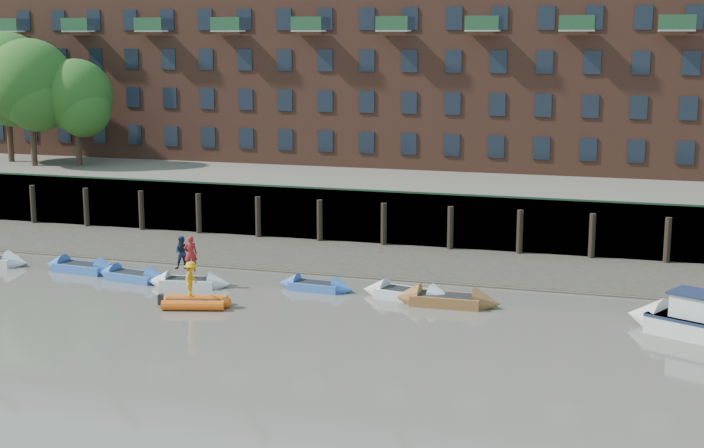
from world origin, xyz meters
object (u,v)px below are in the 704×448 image
at_px(person_rower_a, 191,254).
at_px(motor_launch, 684,320).
at_px(rowboat_4, 316,286).
at_px(rowboat_5, 408,294).
at_px(person_rower_b, 183,253).
at_px(rowboat_3, 189,283).
at_px(person_rib_crew, 191,279).
at_px(rowboat_6, 446,300).
at_px(rowboat_1, 82,268).
at_px(rowboat_2, 133,276).
at_px(rib_tender, 198,303).

bearing_deg(person_rower_a, motor_launch, 153.13).
xyz_separation_m(rowboat_4, rowboat_5, (4.76, -0.39, 0.04)).
distance_m(rowboat_5, person_rower_a, 10.97).
xyz_separation_m(person_rower_a, person_rower_b, (-0.55, 0.21, -0.04)).
bearing_deg(rowboat_5, rowboat_3, -164.64).
bearing_deg(person_rib_crew, rowboat_6, -77.42).
bearing_deg(rowboat_1, rowboat_5, 4.02).
xyz_separation_m(rowboat_2, rib_tender, (5.40, -3.66, 0.02)).
height_order(rowboat_1, person_rower_b, person_rower_b).
height_order(rowboat_2, rowboat_6, rowboat_6).
relative_size(rowboat_1, rowboat_6, 0.92).
relative_size(rowboat_2, person_rib_crew, 2.63).
xyz_separation_m(rowboat_1, rowboat_2, (3.50, -0.86, -0.01)).
distance_m(rowboat_4, rowboat_6, 6.76).
relative_size(rowboat_2, rowboat_6, 0.87).
distance_m(rowboat_2, rowboat_3, 3.35).
relative_size(rowboat_1, person_rower_a, 2.61).
xyz_separation_m(motor_launch, person_rower_a, (-23.19, 1.12, 1.09)).
xyz_separation_m(rib_tender, motor_launch, (21.28, 2.16, 0.38)).
relative_size(rowboat_4, person_rower_a, 2.27).
height_order(rowboat_4, rowboat_5, rowboat_5).
height_order(rowboat_2, rowboat_5, rowboat_5).
bearing_deg(rowboat_5, person_rib_crew, -144.14).
bearing_deg(rib_tender, rowboat_4, 32.15).
bearing_deg(rowboat_5, rowboat_2, -166.99).
xyz_separation_m(rowboat_3, person_rib_crew, (1.83, -3.41, 1.12)).
bearing_deg(rowboat_3, rowboat_6, -7.32).
bearing_deg(person_rower_b, rib_tender, -74.07).
height_order(rowboat_2, person_rower_b, person_rower_b).
xyz_separation_m(rib_tender, person_rower_a, (-1.91, 3.28, 1.48)).
height_order(rowboat_1, rowboat_2, rowboat_1).
distance_m(rowboat_4, rib_tender, 6.17).
relative_size(rowboat_3, person_rower_a, 2.45).
relative_size(rowboat_1, person_rib_crew, 2.78).
distance_m(rowboat_1, rowboat_2, 3.60).
height_order(rowboat_5, rib_tender, rowboat_5).
bearing_deg(rowboat_3, person_rib_crew, -70.68).
bearing_deg(person_rower_a, rowboat_2, -30.28).
distance_m(rowboat_3, rowboat_5, 11.04).
height_order(rowboat_3, rowboat_6, rowboat_6).
relative_size(rowboat_3, person_rib_crew, 2.61).
distance_m(rowboat_4, person_rib_crew, 6.51).
height_order(motor_launch, person_rower_a, person_rower_a).
bearing_deg(person_rower_a, rowboat_3, -37.91).
bearing_deg(motor_launch, person_rib_crew, 32.16).
distance_m(rowboat_2, person_rower_b, 3.29).
relative_size(rowboat_6, rib_tender, 1.57).
relative_size(rowboat_2, person_rower_b, 2.61).
bearing_deg(person_rower_a, person_rower_b, -44.63).
height_order(motor_launch, person_rower_b, person_rower_b).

